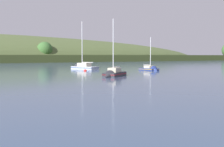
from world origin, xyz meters
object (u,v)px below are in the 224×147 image
sailboat_near_mooring (113,75)px  mooring_buoy_midchannel (85,71)px  sailboat_far_left (82,68)px  sailboat_midwater_white (151,70)px

sailboat_near_mooring → mooring_buoy_midchannel: bearing=-139.6°
sailboat_near_mooring → sailboat_far_left: bearing=-142.4°
sailboat_near_mooring → mooring_buoy_midchannel: sailboat_near_mooring is taller
sailboat_midwater_white → mooring_buoy_midchannel: size_ratio=10.79×
sailboat_near_mooring → mooring_buoy_midchannel: 21.05m
mooring_buoy_midchannel → sailboat_far_left: bearing=65.7°
mooring_buoy_midchannel → sailboat_midwater_white: bearing=-28.1°
sailboat_midwater_white → sailboat_far_left: (-10.62, 16.67, 0.02)m
sailboat_far_left → mooring_buoy_midchannel: bearing=137.0°
sailboat_far_left → mooring_buoy_midchannel: sailboat_far_left is taller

